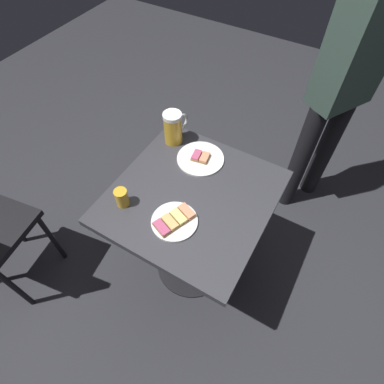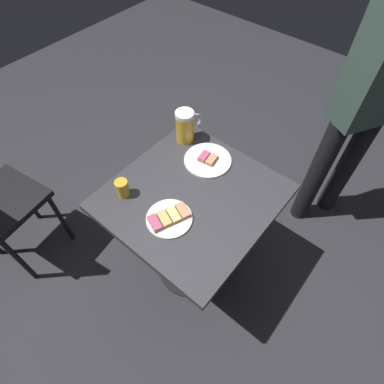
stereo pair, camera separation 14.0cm
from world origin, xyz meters
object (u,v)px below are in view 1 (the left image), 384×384
beer_mug (174,127)px  beer_glass_small (122,198)px  plate_far (200,158)px  patron_standing (345,81)px  plate_near (174,221)px

beer_mug → beer_glass_small: size_ratio=1.96×
plate_far → patron_standing: bearing=145.6°
beer_mug → plate_far: bearing=74.6°
plate_near → plate_far: 0.38m
plate_near → beer_mug: bearing=-147.8°
plate_far → plate_near: bearing=12.5°
beer_glass_small → patron_standing: 1.25m
beer_mug → beer_glass_small: beer_mug is taller
beer_glass_small → patron_standing: (-1.08, 0.63, 0.16)m
plate_far → patron_standing: (-0.67, 0.46, 0.20)m
plate_near → beer_mug: (-0.42, -0.27, 0.08)m
plate_near → beer_glass_small: 0.25m
plate_far → beer_mug: (-0.05, -0.18, 0.08)m
plate_near → plate_far: (-0.37, -0.08, -0.00)m
beer_glass_small → plate_near: bearing=97.5°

